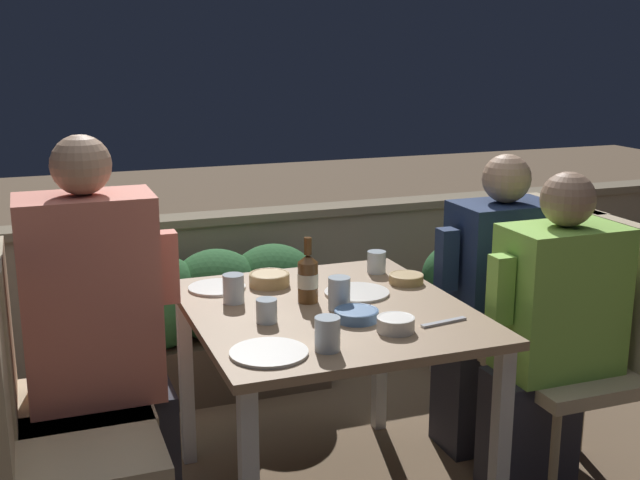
# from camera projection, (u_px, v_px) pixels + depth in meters

# --- Properties ---
(parapet_wall) EXTENTS (9.00, 0.18, 0.78)m
(parapet_wall) POSITION_uv_depth(u_px,v_px,m) (228.00, 286.00, 4.13)
(parapet_wall) COLOR gray
(parapet_wall) RESTS_ON ground_plane
(dining_table) EXTENTS (0.93, 1.02, 0.74)m
(dining_table) POSITION_uv_depth(u_px,v_px,m) (328.00, 332.00, 2.76)
(dining_table) COLOR #937556
(dining_table) RESTS_ON ground_plane
(planter_hedge) EXTENTS (1.01, 0.47, 0.69)m
(planter_hedge) POSITION_uv_depth(u_px,v_px,m) (217.00, 313.00, 3.76)
(planter_hedge) COLOR brown
(planter_hedge) RESTS_ON ground_plane
(chair_left_near) EXTENTS (0.48, 0.47, 0.99)m
(chair_left_near) POSITION_uv_depth(u_px,v_px,m) (37.00, 415.00, 2.29)
(chair_left_near) COLOR tan
(chair_left_near) RESTS_ON ground_plane
(chair_left_far) EXTENTS (0.48, 0.47, 0.99)m
(chair_left_far) POSITION_uv_depth(u_px,v_px,m) (37.00, 372.00, 2.58)
(chair_left_far) COLOR tan
(chair_left_far) RESTS_ON ground_plane
(person_coral_top) EXTENTS (0.50, 0.26, 1.35)m
(person_coral_top) POSITION_uv_depth(u_px,v_px,m) (103.00, 338.00, 2.63)
(person_coral_top) COLOR #282833
(person_coral_top) RESTS_ON ground_plane
(chair_right_near) EXTENTS (0.48, 0.47, 0.99)m
(chair_right_near) POSITION_uv_depth(u_px,v_px,m) (599.00, 334.00, 2.92)
(chair_right_near) COLOR tan
(chair_right_near) RESTS_ON ground_plane
(person_green_blouse) EXTENTS (0.49, 0.26, 1.20)m
(person_green_blouse) POSITION_uv_depth(u_px,v_px,m) (549.00, 338.00, 2.85)
(person_green_blouse) COLOR #282833
(person_green_blouse) RESTS_ON ground_plane
(chair_right_far) EXTENTS (0.48, 0.47, 0.99)m
(chair_right_far) POSITION_uv_depth(u_px,v_px,m) (538.00, 302.00, 3.28)
(chair_right_far) COLOR tan
(chair_right_far) RESTS_ON ground_plane
(person_navy_jumper) EXTENTS (0.48, 0.26, 1.20)m
(person_navy_jumper) POSITION_uv_depth(u_px,v_px,m) (492.00, 303.00, 3.21)
(person_navy_jumper) COLOR #282833
(person_navy_jumper) RESTS_ON ground_plane
(beer_bottle) EXTENTS (0.07, 0.07, 0.23)m
(beer_bottle) POSITION_uv_depth(u_px,v_px,m) (308.00, 278.00, 2.78)
(beer_bottle) COLOR brown
(beer_bottle) RESTS_ON dining_table
(plate_0) EXTENTS (0.23, 0.23, 0.01)m
(plate_0) POSITION_uv_depth(u_px,v_px,m) (357.00, 293.00, 2.88)
(plate_0) COLOR silver
(plate_0) RESTS_ON dining_table
(plate_1) EXTENTS (0.23, 0.23, 0.01)m
(plate_1) POSITION_uv_depth(u_px,v_px,m) (269.00, 353.00, 2.33)
(plate_1) COLOR silver
(plate_1) RESTS_ON dining_table
(plate_2) EXTENTS (0.21, 0.21, 0.01)m
(plate_2) POSITION_uv_depth(u_px,v_px,m) (217.00, 288.00, 2.94)
(plate_2) COLOR silver
(plate_2) RESTS_ON dining_table
(bowl_0) EXTENTS (0.13, 0.13, 0.04)m
(bowl_0) POSITION_uv_depth(u_px,v_px,m) (406.00, 278.00, 3.01)
(bowl_0) COLOR tan
(bowl_0) RESTS_ON dining_table
(bowl_1) EXTENTS (0.12, 0.12, 0.05)m
(bowl_1) POSITION_uv_depth(u_px,v_px,m) (396.00, 323.00, 2.51)
(bowl_1) COLOR silver
(bowl_1) RESTS_ON dining_table
(bowl_2) EXTENTS (0.15, 0.15, 0.04)m
(bowl_2) POSITION_uv_depth(u_px,v_px,m) (356.00, 314.00, 2.61)
(bowl_2) COLOR #4C709E
(bowl_2) RESTS_ON dining_table
(bowl_3) EXTENTS (0.15, 0.15, 0.05)m
(bowl_3) POSITION_uv_depth(u_px,v_px,m) (269.00, 278.00, 2.98)
(bowl_3) COLOR tan
(bowl_3) RESTS_ON dining_table
(glass_cup_0) EXTENTS (0.07, 0.07, 0.08)m
(glass_cup_0) POSITION_uv_depth(u_px,v_px,m) (267.00, 311.00, 2.59)
(glass_cup_0) COLOR silver
(glass_cup_0) RESTS_ON dining_table
(glass_cup_1) EXTENTS (0.08, 0.08, 0.11)m
(glass_cup_1) POSITION_uv_depth(u_px,v_px,m) (339.00, 293.00, 2.71)
(glass_cup_1) COLOR silver
(glass_cup_1) RESTS_ON dining_table
(glass_cup_2) EXTENTS (0.07, 0.07, 0.10)m
(glass_cup_2) POSITION_uv_depth(u_px,v_px,m) (233.00, 289.00, 2.78)
(glass_cup_2) COLOR silver
(glass_cup_2) RESTS_ON dining_table
(glass_cup_3) EXTENTS (0.07, 0.07, 0.09)m
(glass_cup_3) POSITION_uv_depth(u_px,v_px,m) (376.00, 262.00, 3.14)
(glass_cup_3) COLOR silver
(glass_cup_3) RESTS_ON dining_table
(glass_cup_4) EXTENTS (0.08, 0.08, 0.10)m
(glass_cup_4) POSITION_uv_depth(u_px,v_px,m) (327.00, 334.00, 2.35)
(glass_cup_4) COLOR silver
(glass_cup_4) RESTS_ON dining_table
(fork_0) EXTENTS (0.17, 0.05, 0.01)m
(fork_0) POSITION_uv_depth(u_px,v_px,m) (444.00, 322.00, 2.58)
(fork_0) COLOR silver
(fork_0) RESTS_ON dining_table
(potted_plant) EXTENTS (0.37, 0.37, 0.66)m
(potted_plant) POSITION_uv_depth(u_px,v_px,m) (458.00, 293.00, 3.98)
(potted_plant) COLOR #B2A899
(potted_plant) RESTS_ON ground_plane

